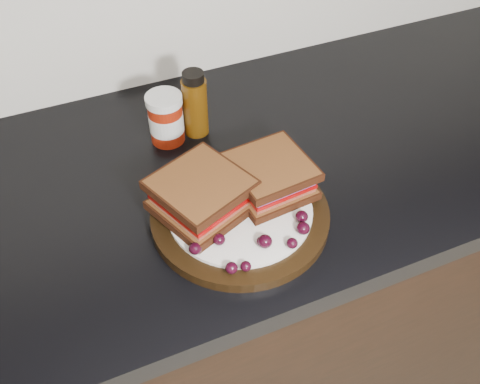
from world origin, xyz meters
The scene contains 27 objects.
base_cabinets centered at (0.00, 1.70, 0.43)m, with size 3.96×0.58×0.86m, color black.
countertop centered at (0.00, 1.70, 0.88)m, with size 3.98×0.60×0.04m, color black.
plate centered at (0.06, 1.58, 0.91)m, with size 0.28×0.28×0.02m, color black.
sandwich_left centered at (0.01, 1.60, 0.95)m, with size 0.13×0.13×0.06m, color brown, non-canonical shape.
sandwich_right centered at (0.12, 1.60, 0.95)m, with size 0.12×0.12×0.05m, color brown, non-canonical shape.
grape_0 centered at (-0.03, 1.53, 0.93)m, with size 0.02×0.02×0.02m, color black.
grape_1 centered at (0.01, 1.53, 0.93)m, with size 0.02×0.02×0.02m, color black.
grape_2 centered at (0.00, 1.48, 0.93)m, with size 0.02×0.02×0.02m, color black.
grape_3 centered at (0.02, 1.47, 0.93)m, with size 0.02×0.02×0.01m, color black.
grape_4 centered at (0.07, 1.50, 0.93)m, with size 0.02×0.02×0.02m, color black.
grape_5 centered at (0.06, 1.50, 0.93)m, with size 0.02×0.02×0.02m, color black.
grape_6 centered at (0.10, 1.48, 0.93)m, with size 0.02×0.02×0.02m, color black.
grape_7 centered at (0.13, 1.50, 0.93)m, with size 0.02×0.02×0.02m, color black.
grape_8 centered at (0.14, 1.52, 0.93)m, with size 0.02×0.02×0.02m, color black.
grape_9 centered at (0.11, 1.56, 0.93)m, with size 0.02×0.02×0.02m, color black.
grape_10 centered at (0.16, 1.58, 0.93)m, with size 0.02×0.02×0.02m, color black.
grape_11 centered at (0.12, 1.60, 0.93)m, with size 0.02×0.02×0.02m, color black.
grape_12 centered at (0.13, 1.62, 0.93)m, with size 0.02×0.02×0.02m, color black.
grape_13 centered at (0.01, 1.63, 0.93)m, with size 0.02×0.02×0.02m, color black.
grape_14 centered at (0.00, 1.61, 0.93)m, with size 0.02×0.02×0.02m, color black.
grape_15 centered at (0.01, 1.58, 0.93)m, with size 0.02×0.02×0.02m, color black.
grape_16 centered at (-0.03, 1.57, 0.93)m, with size 0.02×0.02×0.02m, color black.
grape_17 centered at (0.01, 1.62, 0.93)m, with size 0.02×0.02×0.02m, color black.
grape_18 centered at (-0.02, 1.61, 0.93)m, with size 0.02×0.02×0.02m, color black.
grape_19 centered at (-0.01, 1.60, 0.93)m, with size 0.02×0.02×0.02m, color black.
condiment_jar centered at (0.02, 1.81, 0.95)m, with size 0.06×0.06×0.10m, color maroon.
oil_bottle centered at (0.07, 1.81, 0.96)m, with size 0.05×0.05×0.13m, color #492A07.
Camera 1 is at (-0.16, 1.06, 1.53)m, focal length 40.00 mm.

